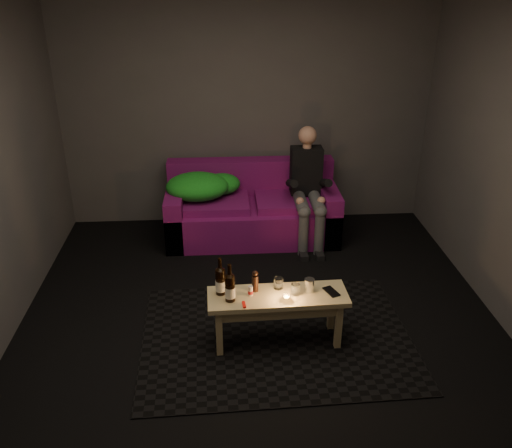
{
  "coord_description": "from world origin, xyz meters",
  "views": [
    {
      "loc": [
        -0.27,
        -3.54,
        2.72
      ],
      "look_at": [
        0.02,
        0.99,
        0.52
      ],
      "focal_mm": 38.0,
      "sensor_mm": 36.0,
      "label": 1
    }
  ],
  "objects": [
    {
      "name": "floor",
      "position": [
        0.0,
        0.0,
        0.0
      ],
      "size": [
        4.5,
        4.5,
        0.0
      ],
      "primitive_type": "plane",
      "color": "black",
      "rests_on": "ground"
    },
    {
      "name": "pepper_mill",
      "position": [
        -0.05,
        -0.01,
        0.5
      ],
      "size": [
        0.06,
        0.06,
        0.13
      ],
      "primitive_type": "cylinder",
      "rotation": [
        0.0,
        0.0,
        -0.35
      ],
      "color": "black",
      "rests_on": "coffee_table"
    },
    {
      "name": "red_lighter",
      "position": [
        -0.15,
        -0.21,
        0.44
      ],
      "size": [
        0.03,
        0.08,
        0.01
      ],
      "primitive_type": "cube",
      "rotation": [
        0.0,
        0.0,
        0.08
      ],
      "color": "red",
      "rests_on": "coffee_table"
    },
    {
      "name": "smartphone",
      "position": [
        0.53,
        -0.07,
        0.44
      ],
      "size": [
        0.13,
        0.17,
        0.01
      ],
      "primitive_type": "cube",
      "rotation": [
        0.0,
        0.0,
        0.39
      ],
      "color": "black",
      "rests_on": "coffee_table"
    },
    {
      "name": "green_blanket",
      "position": [
        -0.51,
        1.81,
        0.59
      ],
      "size": [
        0.8,
        0.54,
        0.27
      ],
      "color": "#198E1E",
      "rests_on": "sofa"
    },
    {
      "name": "beer_bottle_a",
      "position": [
        -0.31,
        -0.04,
        0.55
      ],
      "size": [
        0.08,
        0.08,
        0.31
      ],
      "color": "black",
      "rests_on": "coffee_table"
    },
    {
      "name": "tumbler_back",
      "position": [
        0.13,
        0.01,
        0.48
      ],
      "size": [
        0.08,
        0.08,
        0.09
      ],
      "primitive_type": "cylinder",
      "rotation": [
        0.0,
        0.0,
        -0.13
      ],
      "color": "white",
      "rests_on": "coffee_table"
    },
    {
      "name": "coffee_table",
      "position": [
        0.12,
        -0.08,
        0.36
      ],
      "size": [
        1.08,
        0.37,
        0.44
      ],
      "rotation": [
        0.0,
        0.0,
        0.03
      ],
      "color": "tan",
      "rests_on": "rug"
    },
    {
      "name": "tealight",
      "position": [
        0.17,
        -0.16,
        0.46
      ],
      "size": [
        0.06,
        0.06,
        0.04
      ],
      "color": "white",
      "rests_on": "coffee_table"
    },
    {
      "name": "beer_bottle_b",
      "position": [
        -0.24,
        -0.13,
        0.55
      ],
      "size": [
        0.08,
        0.08,
        0.31
      ],
      "color": "black",
      "rests_on": "coffee_table"
    },
    {
      "name": "salt_shaker",
      "position": [
        -0.09,
        -0.07,
        0.48
      ],
      "size": [
        0.05,
        0.05,
        0.08
      ],
      "primitive_type": "cylinder",
      "rotation": [
        0.0,
        0.0,
        -0.37
      ],
      "color": "silver",
      "rests_on": "coffee_table"
    },
    {
      "name": "steel_cup",
      "position": [
        0.36,
        -0.05,
        0.49
      ],
      "size": [
        0.09,
        0.09,
        0.11
      ],
      "primitive_type": "cylinder",
      "rotation": [
        0.0,
        0.0,
        0.18
      ],
      "color": "silver",
      "rests_on": "coffee_table"
    },
    {
      "name": "sofa",
      "position": [
        0.03,
        1.81,
        0.28
      ],
      "size": [
        1.82,
        0.82,
        0.78
      ],
      "color": "#7B106B",
      "rests_on": "floor"
    },
    {
      "name": "room",
      "position": [
        0.0,
        0.47,
        1.64
      ],
      "size": [
        4.5,
        4.5,
        4.5
      ],
      "color": "silver",
      "rests_on": "ground"
    },
    {
      "name": "tumbler_front",
      "position": [
        0.25,
        -0.08,
        0.48
      ],
      "size": [
        0.09,
        0.09,
        0.09
      ],
      "primitive_type": "cylinder",
      "rotation": [
        0.0,
        0.0,
        0.33
      ],
      "color": "white",
      "rests_on": "coffee_table"
    },
    {
      "name": "person",
      "position": [
        0.61,
        1.67,
        0.63
      ],
      "size": [
        0.33,
        0.75,
        1.21
      ],
      "color": "black",
      "rests_on": "sofa"
    },
    {
      "name": "rug",
      "position": [
        0.12,
        -0.03,
        0.0
      ],
      "size": [
        2.19,
        1.62,
        0.01
      ],
      "primitive_type": "cube",
      "rotation": [
        0.0,
        0.0,
        0.03
      ],
      "color": "black",
      "rests_on": "floor"
    }
  ]
}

